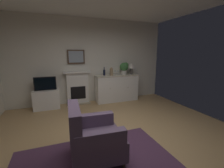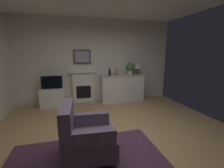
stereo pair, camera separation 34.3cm
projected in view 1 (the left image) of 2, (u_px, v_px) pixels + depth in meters
name	position (u px, v px, depth m)	size (l,w,h in m)	color
ground_plane	(123.00, 143.00, 3.00)	(5.39, 5.53, 0.10)	tan
wall_rear	(90.00, 61.00, 5.22)	(5.39, 0.06, 2.81)	silver
area_rug	(95.00, 163.00, 2.38)	(2.49, 1.45, 0.02)	#4C2D47
fireplace_unit	(78.00, 88.00, 5.11)	(0.87, 0.30, 1.10)	white
framed_picture	(76.00, 57.00, 4.95)	(0.55, 0.04, 0.45)	#473323
sideboard_cabinet	(117.00, 88.00, 5.42)	(1.51, 0.49, 0.93)	white
table_lamp	(131.00, 67.00, 5.47)	(0.26, 0.26, 0.40)	#4C4742
wine_bottle	(104.00, 72.00, 5.20)	(0.08, 0.08, 0.29)	black
wine_glass_left	(115.00, 72.00, 5.24)	(0.07, 0.07, 0.16)	silver
wine_glass_center	(118.00, 72.00, 5.29)	(0.07, 0.07, 0.16)	silver
vase_decorative	(111.00, 71.00, 5.18)	(0.11, 0.11, 0.28)	#9E7F5B
tv_cabinet	(47.00, 99.00, 4.67)	(0.75, 0.42, 0.59)	white
tv_set	(45.00, 84.00, 4.55)	(0.62, 0.07, 0.40)	black
potted_plant_small	(124.00, 67.00, 5.43)	(0.30, 0.30, 0.43)	beige
armchair	(93.00, 138.00, 2.40)	(0.86, 0.83, 0.92)	#604C66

